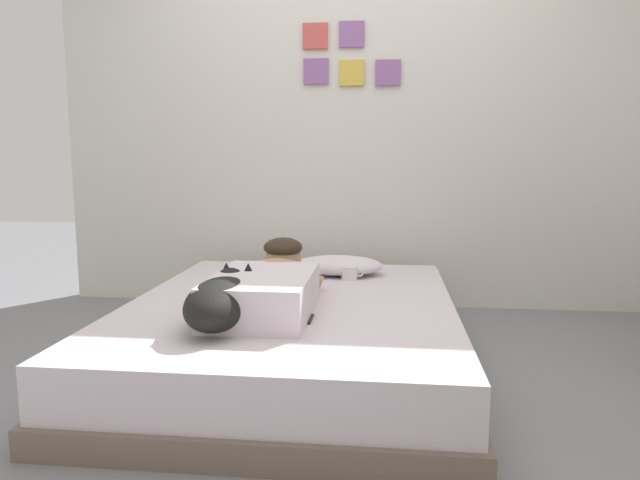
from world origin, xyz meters
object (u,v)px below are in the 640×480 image
bed (292,333)px  cell_phone (304,319)px  coffee_cup (350,273)px  pillow (338,265)px  dog (222,301)px  person_lying (269,284)px

bed → cell_phone: 0.39m
coffee_cup → bed: bearing=-116.1°
pillow → dog: bearing=-109.7°
pillow → coffee_cup: 0.15m
person_lying → coffee_cup: (0.33, 0.64, -0.07)m
pillow → dog: size_ratio=0.90×
coffee_cup → cell_phone: coffee_cup is taller
cell_phone → dog: bearing=-159.9°
cell_phone → bed: bearing=107.7°
coffee_cup → pillow: bearing=120.0°
pillow → bed: bearing=-105.0°
person_lying → coffee_cup: 0.72m
cell_phone → person_lying: bearing=134.4°
bed → pillow: bearing=75.0°
bed → dog: bearing=-115.8°
bed → coffee_cup: 0.59m
pillow → person_lying: size_ratio=0.57×
dog → person_lying: bearing=66.6°
coffee_cup → cell_phone: bearing=-99.5°
person_lying → bed: bearing=59.0°
pillow → person_lying: (-0.25, -0.77, 0.05)m
bed → dog: (-0.22, -0.45, 0.27)m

